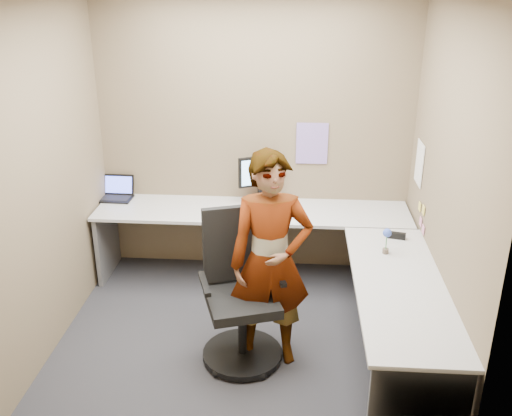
# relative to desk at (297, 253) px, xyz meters

# --- Properties ---
(ground) EXTENTS (3.00, 3.00, 0.00)m
(ground) POSITION_rel_desk_xyz_m (-0.44, -0.39, -0.59)
(ground) COLOR #222227
(ground) RESTS_ON ground
(wall_back) EXTENTS (3.00, 0.00, 3.00)m
(wall_back) POSITION_rel_desk_xyz_m (-0.44, 0.91, 0.76)
(wall_back) COLOR brown
(wall_back) RESTS_ON ground
(wall_right) EXTENTS (0.00, 2.70, 2.70)m
(wall_right) POSITION_rel_desk_xyz_m (1.06, -0.39, 0.76)
(wall_right) COLOR brown
(wall_right) RESTS_ON ground
(wall_left) EXTENTS (0.00, 2.70, 2.70)m
(wall_left) POSITION_rel_desk_xyz_m (-1.94, -0.39, 0.76)
(wall_left) COLOR brown
(wall_left) RESTS_ON ground
(desk) EXTENTS (2.98, 2.58, 0.73)m
(desk) POSITION_rel_desk_xyz_m (0.00, 0.00, 0.00)
(desk) COLOR silver
(desk) RESTS_ON ground
(paper_ream) EXTENTS (0.33, 0.30, 0.05)m
(paper_ream) POSITION_rel_desk_xyz_m (-0.37, 0.76, 0.17)
(paper_ream) COLOR #B41D12
(paper_ream) RESTS_ON desk
(monitor) EXTENTS (0.41, 0.22, 0.42)m
(monitor) POSITION_rel_desk_xyz_m (-0.37, 0.77, 0.44)
(monitor) COLOR black
(monitor) RESTS_ON paper_ream
(laptop) EXTENTS (0.31, 0.26, 0.22)m
(laptop) POSITION_rel_desk_xyz_m (-1.80, 0.80, 0.20)
(laptop) COLOR black
(laptop) RESTS_ON desk
(trackball_mouse) EXTENTS (0.12, 0.08, 0.07)m
(trackball_mouse) POSITION_rel_desk_xyz_m (-0.66, 0.48, 0.17)
(trackball_mouse) COLOR #B7B7BC
(trackball_mouse) RESTS_ON desk
(origami) EXTENTS (0.10, 0.10, 0.06)m
(origami) POSITION_rel_desk_xyz_m (-0.04, 0.36, 0.17)
(origami) COLOR white
(origami) RESTS_ON desk
(stapler) EXTENTS (0.16, 0.07, 0.05)m
(stapler) POSITION_rel_desk_xyz_m (0.83, 0.05, 0.17)
(stapler) COLOR black
(stapler) RESTS_ON desk
(flower) EXTENTS (0.07, 0.07, 0.22)m
(flower) POSITION_rel_desk_xyz_m (0.70, -0.23, 0.28)
(flower) COLOR brown
(flower) RESTS_ON desk
(calendar_purple) EXTENTS (0.30, 0.01, 0.40)m
(calendar_purple) POSITION_rel_desk_xyz_m (0.11, 0.90, 0.71)
(calendar_purple) COLOR #846BB7
(calendar_purple) RESTS_ON wall_back
(calendar_white) EXTENTS (0.01, 0.28, 0.38)m
(calendar_white) POSITION_rel_desk_xyz_m (1.05, 0.51, 0.66)
(calendar_white) COLOR white
(calendar_white) RESTS_ON wall_right
(sticky_note_a) EXTENTS (0.01, 0.07, 0.07)m
(sticky_note_a) POSITION_rel_desk_xyz_m (1.05, 0.16, 0.36)
(sticky_note_a) COLOR #F2E059
(sticky_note_a) RESTS_ON wall_right
(sticky_note_b) EXTENTS (0.01, 0.07, 0.07)m
(sticky_note_b) POSITION_rel_desk_xyz_m (1.05, 0.21, 0.23)
(sticky_note_b) COLOR pink
(sticky_note_b) RESTS_ON wall_right
(sticky_note_c) EXTENTS (0.01, 0.07, 0.07)m
(sticky_note_c) POSITION_rel_desk_xyz_m (1.05, 0.09, 0.21)
(sticky_note_c) COLOR pink
(sticky_note_c) RESTS_ON wall_right
(sticky_note_d) EXTENTS (0.01, 0.07, 0.07)m
(sticky_note_d) POSITION_rel_desk_xyz_m (1.05, 0.31, 0.33)
(sticky_note_d) COLOR #F2E059
(sticky_note_d) RESTS_ON wall_right
(office_chair) EXTENTS (0.67, 0.66, 1.17)m
(office_chair) POSITION_rel_desk_xyz_m (-0.43, -0.63, -0.11)
(office_chair) COLOR black
(office_chair) RESTS_ON ground
(person) EXTENTS (0.66, 0.48, 1.68)m
(person) POSITION_rel_desk_xyz_m (-0.20, -0.65, 0.25)
(person) COLOR #999399
(person) RESTS_ON ground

